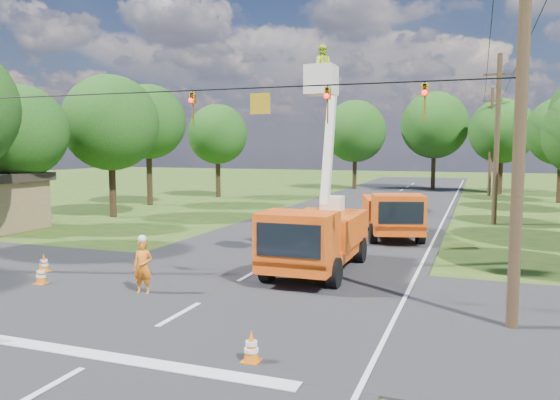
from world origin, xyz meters
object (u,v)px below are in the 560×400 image
at_px(traffic_cone_1, 251,347).
at_px(tree_left_d, 111,123).
at_px(traffic_cone_5, 44,263).
at_px(tree_left_f, 218,134).
at_px(distant_car, 409,202).
at_px(pole_right_far, 491,141).
at_px(tree_far_a, 355,131).
at_px(tree_far_b, 434,125).
at_px(traffic_cone_7, 424,225).
at_px(traffic_cone_4, 41,274).
at_px(traffic_cone_2, 301,252).
at_px(tree_far_c, 502,131).
at_px(tree_left_e, 148,122).
at_px(pole_right_near, 520,127).
at_px(traffic_cone_3, 331,241).
at_px(tree_left_c, 20,132).
at_px(second_truck, 392,214).
at_px(ground_worker, 143,267).
at_px(bucket_truck, 316,226).
at_px(pole_right_mid, 497,138).

height_order(traffic_cone_1, tree_left_d, tree_left_d).
xyz_separation_m(traffic_cone_5, tree_left_f, (-7.49, 29.23, 5.33)).
xyz_separation_m(distant_car, pole_right_far, (5.59, 14.71, 4.47)).
bearing_deg(tree_far_a, tree_far_b, 14.04).
relative_size(traffic_cone_7, tree_left_d, 0.08).
bearing_deg(traffic_cone_4, traffic_cone_2, 43.53).
xyz_separation_m(distant_car, tree_far_c, (6.59, 16.71, 5.42)).
distance_m(traffic_cone_2, tree_left_f, 29.16).
bearing_deg(traffic_cone_4, tree_far_b, 78.73).
bearing_deg(tree_left_e, traffic_cone_4, -64.70).
bearing_deg(tree_far_c, pole_right_near, -91.36).
xyz_separation_m(distant_car, pole_right_near, (5.59, -25.29, 4.47)).
height_order(traffic_cone_3, pole_right_far, pole_right_far).
bearing_deg(pole_right_near, tree_left_e, 138.99).
height_order(pole_right_far, tree_left_e, pole_right_far).
bearing_deg(traffic_cone_4, traffic_cone_3, 51.59).
xyz_separation_m(pole_right_far, tree_left_c, (-25.00, -31.00, 0.33)).
relative_size(second_truck, traffic_cone_1, 9.49).
bearing_deg(pole_right_far, traffic_cone_2, -102.59).
distance_m(second_truck, traffic_cone_2, 7.39).
relative_size(traffic_cone_7, tree_left_c, 0.09).
distance_m(distant_car, tree_far_b, 20.65).
height_order(traffic_cone_3, pole_right_near, pole_right_near).
xyz_separation_m(traffic_cone_1, traffic_cone_4, (-9.23, 3.69, 0.00)).
distance_m(traffic_cone_1, traffic_cone_2, 10.58).
bearing_deg(tree_far_b, pole_right_far, -42.27).
relative_size(traffic_cone_4, pole_right_far, 0.07).
distance_m(ground_worker, traffic_cone_3, 9.99).
bearing_deg(distant_car, pole_right_far, 49.43).
bearing_deg(second_truck, pole_right_far, 63.05).
xyz_separation_m(bucket_truck, tree_far_c, (7.42, 37.80, 4.34)).
distance_m(ground_worker, tree_far_c, 44.32).
bearing_deg(distant_car, ground_worker, -121.07).
distance_m(second_truck, traffic_cone_5, 16.26).
xyz_separation_m(bucket_truck, tree_left_f, (-16.88, 25.80, 3.96)).
bearing_deg(tree_left_e, distant_car, 9.48).
bearing_deg(traffic_cone_4, tree_far_c, 69.91).
distance_m(traffic_cone_5, tree_far_b, 45.87).
height_order(traffic_cone_3, tree_left_d, tree_left_d).
xyz_separation_m(traffic_cone_2, traffic_cone_4, (-7.00, -6.65, 0.00)).
bearing_deg(pole_right_mid, traffic_cone_5, -129.43).
bearing_deg(tree_far_a, distant_car, -65.92).
xyz_separation_m(pole_right_mid, tree_far_b, (-5.50, 25.00, 1.70)).
distance_m(pole_right_mid, pole_right_far, 20.00).
xyz_separation_m(traffic_cone_4, pole_right_far, (14.60, 40.64, 4.75)).
relative_size(bucket_truck, tree_left_c, 1.03).
relative_size(pole_right_mid, tree_left_d, 1.08).
bearing_deg(traffic_cone_3, distant_car, 84.85).
relative_size(pole_right_near, tree_left_d, 1.08).
distance_m(traffic_cone_7, tree_left_c, 22.90).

